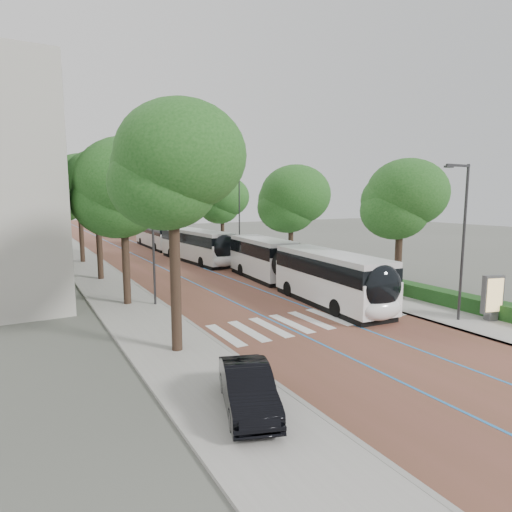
% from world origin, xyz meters
% --- Properties ---
extents(ground, '(160.00, 160.00, 0.00)m').
position_xyz_m(ground, '(0.00, 0.00, 0.00)').
color(ground, '#51544C').
rests_on(ground, ground).
extents(road, '(11.00, 140.00, 0.02)m').
position_xyz_m(road, '(0.00, 40.00, 0.01)').
color(road, brown).
rests_on(road, ground).
extents(sidewalk_left, '(4.00, 140.00, 0.12)m').
position_xyz_m(sidewalk_left, '(-7.50, 40.00, 0.06)').
color(sidewalk_left, gray).
rests_on(sidewalk_left, ground).
extents(sidewalk_right, '(4.00, 140.00, 0.12)m').
position_xyz_m(sidewalk_right, '(7.50, 40.00, 0.06)').
color(sidewalk_right, gray).
rests_on(sidewalk_right, ground).
extents(kerb_left, '(0.20, 140.00, 0.14)m').
position_xyz_m(kerb_left, '(-5.60, 40.00, 0.06)').
color(kerb_left, gray).
rests_on(kerb_left, ground).
extents(kerb_right, '(0.20, 140.00, 0.14)m').
position_xyz_m(kerb_right, '(5.60, 40.00, 0.06)').
color(kerb_right, gray).
rests_on(kerb_right, ground).
extents(zebra_crossing, '(10.55, 3.60, 0.01)m').
position_xyz_m(zebra_crossing, '(0.20, 1.00, 0.03)').
color(zebra_crossing, silver).
rests_on(zebra_crossing, ground).
extents(lane_line_left, '(0.12, 126.00, 0.01)m').
position_xyz_m(lane_line_left, '(-1.60, 40.00, 0.02)').
color(lane_line_left, '#2573BC').
rests_on(lane_line_left, road).
extents(lane_line_right, '(0.12, 126.00, 0.01)m').
position_xyz_m(lane_line_right, '(1.60, 40.00, 0.02)').
color(lane_line_right, '#2573BC').
rests_on(lane_line_right, road).
extents(hedge, '(1.20, 14.00, 0.80)m').
position_xyz_m(hedge, '(9.10, 0.00, 0.52)').
color(hedge, '#1A4417').
rests_on(hedge, sidewalk_right).
extents(streetlight_near, '(1.82, 0.20, 8.00)m').
position_xyz_m(streetlight_near, '(6.62, -3.00, 4.82)').
color(streetlight_near, '#2F2F31').
rests_on(streetlight_near, sidewalk_right).
extents(streetlight_far, '(1.82, 0.20, 8.00)m').
position_xyz_m(streetlight_far, '(6.62, 22.00, 4.82)').
color(streetlight_far, '#2F2F31').
rests_on(streetlight_far, sidewalk_right).
extents(lamp_post_left, '(0.14, 0.14, 8.00)m').
position_xyz_m(lamp_post_left, '(-6.10, 8.00, 4.12)').
color(lamp_post_left, '#2F2F31').
rests_on(lamp_post_left, sidewalk_left).
extents(trees_left, '(6.09, 60.26, 9.99)m').
position_xyz_m(trees_left, '(-7.50, 25.08, 6.81)').
color(trees_left, black).
rests_on(trees_left, ground).
extents(trees_right, '(6.03, 47.36, 8.61)m').
position_xyz_m(trees_right, '(7.70, 23.57, 5.91)').
color(trees_right, black).
rests_on(trees_right, ground).
extents(lead_bus, '(4.05, 18.54, 3.20)m').
position_xyz_m(lead_bus, '(3.48, 6.85, 1.63)').
color(lead_bus, black).
rests_on(lead_bus, ground).
extents(bus_queued_0, '(3.35, 12.54, 3.20)m').
position_xyz_m(bus_queued_0, '(2.62, 22.94, 1.62)').
color(bus_queued_0, white).
rests_on(bus_queued_0, ground).
extents(bus_queued_1, '(2.73, 12.44, 3.20)m').
position_xyz_m(bus_queued_1, '(2.62, 36.53, 1.62)').
color(bus_queued_1, white).
rests_on(bus_queued_1, ground).
extents(ad_panel, '(1.18, 0.61, 2.36)m').
position_xyz_m(ad_panel, '(8.22, -3.88, 1.36)').
color(ad_panel, '#59595B').
rests_on(ad_panel, sidewalk_right).
extents(parked_car, '(2.66, 4.29, 1.33)m').
position_xyz_m(parked_car, '(-7.32, -5.93, 0.79)').
color(parked_car, black).
rests_on(parked_car, sidewalk_left).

